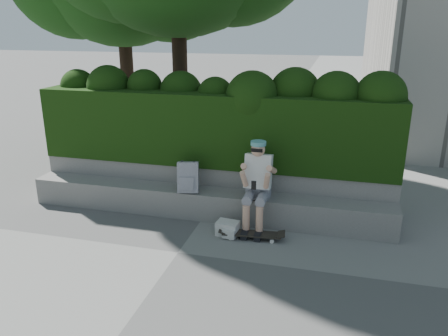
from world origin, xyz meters
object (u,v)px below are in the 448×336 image
(person, at_px, (257,182))
(backpack_ground, at_px, (228,228))
(skateboard, at_px, (252,234))
(backpack_plaid, at_px, (188,177))

(person, distance_m, backpack_ground, 0.83)
(person, distance_m, skateboard, 0.79)
(skateboard, distance_m, backpack_plaid, 1.39)
(backpack_plaid, bearing_deg, skateboard, -37.72)
(person, height_order, skateboard, person)
(person, relative_size, backpack_plaid, 2.82)
(backpack_plaid, relative_size, backpack_ground, 1.50)
(person, xyz_separation_m, skateboard, (0.01, -0.41, -0.68))
(skateboard, xyz_separation_m, backpack_ground, (-0.37, 0.04, 0.03))
(backpack_plaid, distance_m, backpack_ground, 1.07)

